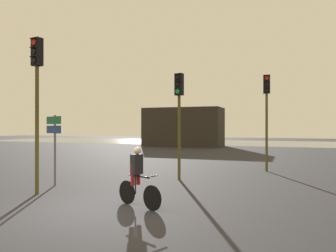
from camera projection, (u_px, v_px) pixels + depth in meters
ground_plane at (82, 211)px, 8.38m from camera, size 120.00×120.00×0.00m
water_strip at (250, 143)px, 44.15m from camera, size 80.00×16.00×0.01m
distant_building at (183, 127)px, 36.96m from camera, size 8.65×4.00×4.30m
traffic_light_far_right at (267, 105)px, 15.94m from camera, size 0.34×0.36×4.70m
traffic_light_near_left at (37, 87)px, 10.51m from camera, size 0.35×0.37×5.03m
traffic_light_center at (179, 106)px, 13.45m from camera, size 0.36×0.38×4.36m
direction_sign_post at (54, 137)px, 12.04m from camera, size 1.01×0.48×2.60m
cyclist at (137, 177)px, 8.85m from camera, size 1.57×0.79×1.62m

